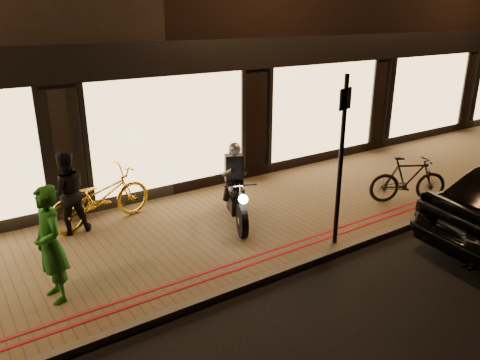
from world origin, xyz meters
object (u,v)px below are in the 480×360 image
Objects in this scene: bicycle_gold at (100,197)px; person_green at (50,245)px; motorcycle at (236,192)px; sign_post at (341,154)px.

person_green is (-1.38, -2.16, 0.32)m from bicycle_gold.
bicycle_gold is 2.58m from person_green.
motorcycle is at bearing -131.77° from bicycle_gold.
motorcycle is at bearing 94.02° from person_green.
motorcycle is 2.28m from sign_post.
motorcycle is 1.06× the size of person_green.
sign_post is 1.44× the size of bicycle_gold.
sign_post is 4.77m from person_green.
sign_post is 4.63m from bicycle_gold.
person_green is at bearing -144.67° from motorcycle.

